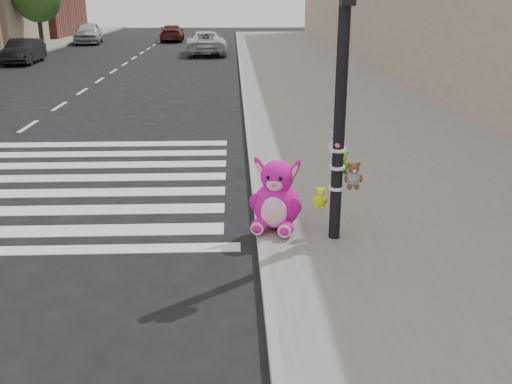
{
  "coord_description": "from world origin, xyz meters",
  "views": [
    {
      "loc": [
        1.17,
        -5.7,
        3.45
      ],
      "look_at": [
        1.49,
        2.07,
        0.75
      ],
      "focal_mm": 40.0,
      "sensor_mm": 36.0,
      "label": 1
    }
  ],
  "objects_px": {
    "red_teddy": "(276,216)",
    "car_white_near": "(206,43)",
    "signal_pole": "(341,120)",
    "car_dark_far": "(24,51)",
    "pink_bunny": "(276,200)"
  },
  "relations": [
    {
      "from": "signal_pole",
      "to": "car_dark_far",
      "type": "bearing_deg",
      "value": 117.7
    },
    {
      "from": "signal_pole",
      "to": "car_white_near",
      "type": "height_order",
      "value": "signal_pole"
    },
    {
      "from": "pink_bunny",
      "to": "signal_pole",
      "type": "bearing_deg",
      "value": -7.76
    },
    {
      "from": "signal_pole",
      "to": "car_white_near",
      "type": "relative_size",
      "value": 0.8
    },
    {
      "from": "red_teddy",
      "to": "car_dark_far",
      "type": "xyz_separation_m",
      "value": [
        -11.6,
        23.06,
        0.4
      ]
    },
    {
      "from": "car_white_near",
      "to": "signal_pole",
      "type": "bearing_deg",
      "value": 92.64
    },
    {
      "from": "pink_bunny",
      "to": "car_dark_far",
      "type": "relative_size",
      "value": 0.29
    },
    {
      "from": "pink_bunny",
      "to": "car_white_near",
      "type": "xyz_separation_m",
      "value": [
        -2.23,
        27.54,
        0.11
      ]
    },
    {
      "from": "car_dark_far",
      "to": "red_teddy",
      "type": "bearing_deg",
      "value": -65.56
    },
    {
      "from": "signal_pole",
      "to": "car_dark_far",
      "type": "distance_m",
      "value": 26.74
    },
    {
      "from": "pink_bunny",
      "to": "car_white_near",
      "type": "bearing_deg",
      "value": 110.32
    },
    {
      "from": "red_teddy",
      "to": "car_white_near",
      "type": "relative_size",
      "value": 0.04
    },
    {
      "from": "signal_pole",
      "to": "car_dark_far",
      "type": "relative_size",
      "value": 1.04
    },
    {
      "from": "red_teddy",
      "to": "car_white_near",
      "type": "xyz_separation_m",
      "value": [
        -2.24,
        27.3,
        0.46
      ]
    },
    {
      "from": "red_teddy",
      "to": "car_white_near",
      "type": "distance_m",
      "value": 27.4
    }
  ]
}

